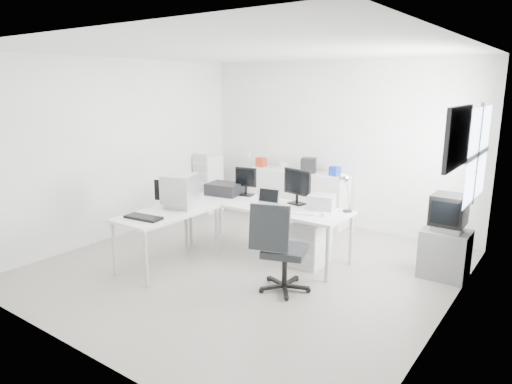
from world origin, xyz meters
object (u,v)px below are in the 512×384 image
Objects in this scene: side_desk at (168,239)px; lcd_monitor_small at (246,182)px; tv_cabinet at (445,254)px; filing_cabinet at (209,184)px; sideboard at (298,196)px; laser_printer at (321,202)px; main_desk at (266,229)px; office_chair at (285,247)px; inkjet_printer at (224,189)px; laptop at (265,199)px; lcd_monitor_large at (297,187)px; drawer_pedestal at (311,243)px; crt_monitor at (180,192)px; crt_tv at (449,213)px.

lcd_monitor_small is at bearing 77.47° from side_desk.
filing_cabinet is (-4.50, 0.60, 0.23)m from tv_cabinet.
laser_printer is at bearing -50.23° from sideboard.
main_desk is 1.20m from office_chair.
inkjet_printer is (-0.85, 0.10, 0.46)m from main_desk.
laptop is at bearing -170.66° from laser_printer.
inkjet_printer is at bearing 159.33° from laptop.
tv_cabinet is at bearing 10.85° from laptop.
laser_printer is (0.40, -0.03, -0.15)m from lcd_monitor_large.
main_desk is at bearing -15.00° from inkjet_printer.
lcd_monitor_large is 1.44× the size of laser_printer.
side_desk reaches higher than tv_cabinet.
inkjet_printer reaches higher than sideboard.
inkjet_printer reaches higher than drawer_pedestal.
crt_monitor is at bearing 90.00° from side_desk.
laser_printer is 0.19× the size of sideboard.
crt_monitor is at bearing -149.86° from drawer_pedestal.
drawer_pedestal is 1.41× the size of lcd_monitor_small.
tv_cabinet is 0.53m from crt_tv.
drawer_pedestal is at bearing 11.10° from crt_monitor.
lcd_monitor_large reaches higher than office_chair.
laser_printer is 0.31× the size of office_chair.
laser_printer is 0.56× the size of tv_cabinet.
main_desk is at bearing -132.40° from lcd_monitor_large.
main_desk is 1.32× the size of sideboard.
lcd_monitor_large is 2.80m from filing_cabinet.
sideboard is (0.07, 1.45, -0.51)m from lcd_monitor_small.
filing_cabinet reaches higher than sideboard.
filing_cabinet is (-4.50, 0.60, -0.30)m from crt_tv.
lcd_monitor_small is 0.98× the size of crt_monitor.
main_desk reaches higher than drawer_pedestal.
inkjet_printer is 3.19m from crt_tv.
drawer_pedestal is 0.97× the size of tv_cabinet.
filing_cabinet reaches higher than crt_tv.
laser_printer is at bearing -12.58° from lcd_monitor_small.
lcd_monitor_large reaches higher than laptop.
lcd_monitor_small is (-0.55, 0.25, 0.59)m from main_desk.
crt_monitor reaches higher than laptop.
laser_printer is at bearing 73.61° from drawer_pedestal.
main_desk is 1.34m from crt_monitor.
crt_tv is (3.13, 1.77, 0.47)m from side_desk.
office_chair is at bearing -18.79° from crt_monitor.
tv_cabinet is 2.95m from sideboard.
main_desk is 2.38m from tv_cabinet.
filing_cabinet reaches higher than laser_printer.
main_desk is at bearing -163.69° from crt_tv.
lcd_monitor_small is 0.70m from laptop.
crt_monitor reaches higher than office_chair.
laptop and laser_printer have the same top height.
laser_printer is at bearing -163.70° from crt_tv.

